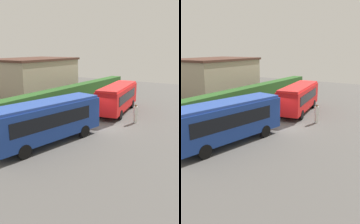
# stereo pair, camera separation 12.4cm
# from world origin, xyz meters

# --- Properties ---
(ground_plane) EXTENTS (64.00, 64.00, 0.00)m
(ground_plane) POSITION_xyz_m (0.00, 0.00, 0.00)
(ground_plane) COLOR #514F4C
(bus_blue) EXTENTS (9.47, 4.12, 3.27)m
(bus_blue) POSITION_xyz_m (-5.59, 1.59, 1.88)
(bus_blue) COLOR navy
(bus_blue) RESTS_ON ground_plane
(bus_red) EXTENTS (9.15, 3.81, 3.09)m
(bus_red) POSITION_xyz_m (5.71, 1.14, 1.79)
(bus_red) COLOR red
(bus_red) RESTS_ON ground_plane
(person_left) EXTENTS (0.47, 0.42, 1.76)m
(person_left) POSITION_xyz_m (-3.30, 3.88, 0.93)
(person_left) COLOR olive
(person_left) RESTS_ON ground_plane
(person_center) EXTENTS (0.47, 0.43, 1.85)m
(person_center) POSITION_xyz_m (2.90, -2.11, 0.99)
(person_center) COLOR silver
(person_center) RESTS_ON ground_plane
(person_right) EXTENTS (0.43, 0.30, 1.63)m
(person_right) POSITION_xyz_m (5.34, 3.45, 0.86)
(person_right) COLOR black
(person_right) RESTS_ON ground_plane
(person_far) EXTENTS (0.50, 0.42, 1.87)m
(person_far) POSITION_xyz_m (7.13, 4.55, 1.00)
(person_far) COLOR #4C6B47
(person_far) RESTS_ON ground_plane
(hedge_row) EXTENTS (44.00, 1.72, 2.09)m
(hedge_row) POSITION_xyz_m (0.00, 9.13, 1.05)
(hedge_row) COLOR #295521
(hedge_row) RESTS_ON ground_plane
(depot_building) EXTENTS (12.38, 8.09, 5.60)m
(depot_building) POSITION_xyz_m (8.23, 16.11, 2.81)
(depot_building) COLOR tan
(depot_building) RESTS_ON ground_plane
(traffic_cone) EXTENTS (0.36, 0.36, 0.60)m
(traffic_cone) POSITION_xyz_m (11.14, 6.57, 0.30)
(traffic_cone) COLOR orange
(traffic_cone) RESTS_ON ground_plane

